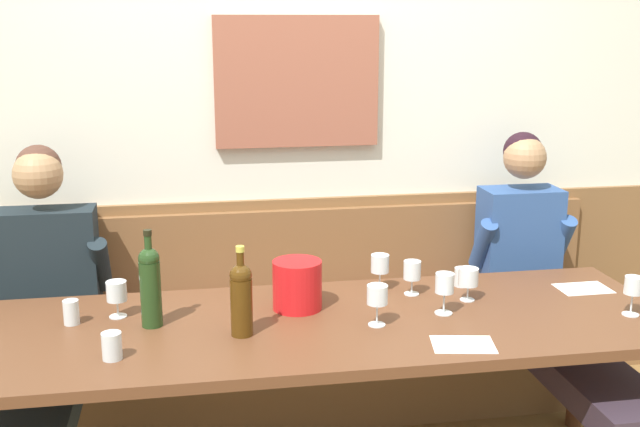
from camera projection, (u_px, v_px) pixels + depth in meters
room_wall_back at (279, 109)px, 3.59m from camera, size 6.80×0.12×2.80m
wood_wainscot_panel at (283, 298)px, 3.76m from camera, size 6.80×0.03×0.99m
wall_bench at (289, 357)px, 3.61m from camera, size 2.98×0.42×0.94m
dining_table at (313, 339)px, 2.85m from camera, size 2.68×0.86×0.73m
person_left_seat at (34, 337)px, 2.98m from camera, size 0.53×1.29×1.30m
person_center_right_seat at (550, 299)px, 3.35m from camera, size 0.46×1.29×1.31m
ice_bucket at (297, 285)px, 2.94m from camera, size 0.19×0.19×0.19m
wine_bottle_amber_mid at (150, 284)px, 2.76m from camera, size 0.08×0.08×0.36m
wine_bottle_green_tall at (241, 297)px, 2.68m from camera, size 0.08×0.08×0.32m
wine_glass_mid_right at (117, 293)px, 2.85m from camera, size 0.08×0.08×0.14m
wine_glass_by_bottle at (377, 296)px, 2.77m from camera, size 0.08×0.08×0.15m
wine_glass_left_end at (412, 271)px, 3.09m from camera, size 0.07×0.07×0.14m
wine_glass_near_bucket at (633, 287)px, 2.87m from camera, size 0.07×0.07×0.15m
wine_glass_center_front at (468, 278)px, 3.03m from camera, size 0.08×0.08×0.13m
wine_glass_mid_left at (445, 285)px, 2.88m from camera, size 0.07×0.07×0.16m
wine_glass_right_end at (380, 265)px, 3.14m from camera, size 0.07×0.07×0.15m
water_tumbler_center at (462, 277)px, 3.21m from camera, size 0.06×0.06×0.08m
water_tumbler_left at (71, 312)px, 2.80m from camera, size 0.06×0.06×0.09m
water_tumbler_right at (112, 346)px, 2.51m from camera, size 0.07×0.07×0.09m
tasting_sheet_left_guest at (583, 288)px, 3.18m from camera, size 0.21×0.15×0.00m
tasting_sheet_right_guest at (463, 344)px, 2.63m from camera, size 0.23×0.19×0.00m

